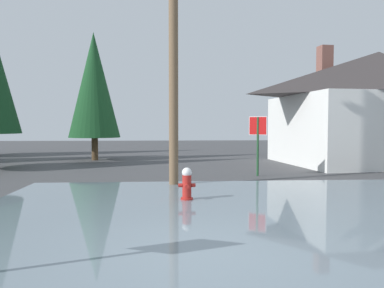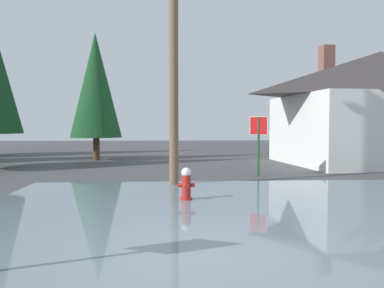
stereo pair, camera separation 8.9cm
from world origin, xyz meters
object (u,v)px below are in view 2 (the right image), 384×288
Objects in this scene: fire_hydrant at (186,185)px; stop_sign_far at (259,134)px; utility_pole at (174,47)px; house at (380,106)px; pine_tree_short_left at (96,85)px.

stop_sign_far is at bearing 57.96° from fire_hydrant.
utility_pole is 3.72× the size of stop_sign_far.
utility_pole reaches higher than house.
pine_tree_short_left is (-4.27, 11.12, 3.51)m from fire_hydrant.
utility_pole reaches higher than fire_hydrant.
pine_tree_short_left is at bearing 110.99° from fire_hydrant.
house is at bearing 41.76° from fire_hydrant.
pine_tree_short_left reaches higher than house.
fire_hydrant is 0.12× the size of pine_tree_short_left.
stop_sign_far is at bearing -148.94° from house.
fire_hydrant is 0.10× the size of utility_pole.
stop_sign_far is (2.79, 4.46, 1.11)m from fire_hydrant.
fire_hydrant is 13.02m from house.
utility_pole is at bearing 96.54° from fire_hydrant.
utility_pole is at bearing -148.05° from house.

